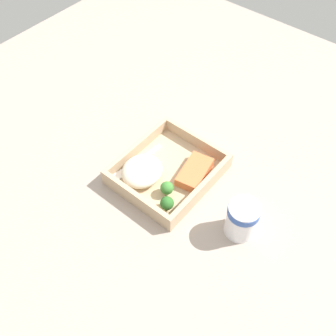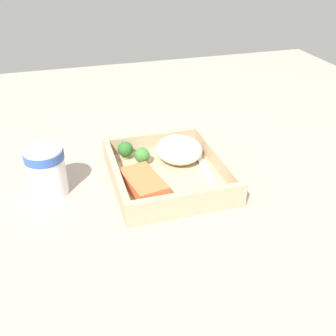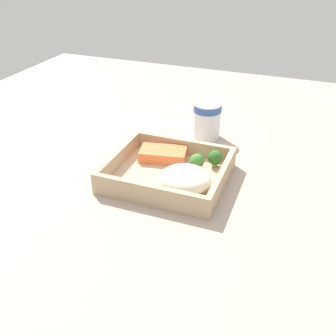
{
  "view_description": "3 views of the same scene",
  "coord_description": "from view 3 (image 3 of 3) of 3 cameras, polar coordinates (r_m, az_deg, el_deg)",
  "views": [
    {
      "loc": [
        46.55,
        38.33,
        78.66
      ],
      "look_at": [
        0.0,
        0.0,
        2.7
      ],
      "focal_mm": 42.0,
      "sensor_mm": 36.0,
      "label": 1
    },
    {
      "loc": [
        -62.62,
        18.42,
        42.5
      ],
      "look_at": [
        0.0,
        0.0,
        2.7
      ],
      "focal_mm": 42.0,
      "sensor_mm": 36.0,
      "label": 2
    },
    {
      "loc": [
        25.55,
        -67.03,
        45.73
      ],
      "look_at": [
        0.0,
        0.0,
        2.7
      ],
      "focal_mm": 42.0,
      "sensor_mm": 36.0,
      "label": 3
    }
  ],
  "objects": [
    {
      "name": "fork",
      "position": [
        0.77,
        0.43,
        -4.18
      ],
      "size": [
        15.89,
        3.21,
        0.44
      ],
      "color": "white",
      "rests_on": "takeout_tray"
    },
    {
      "name": "takeout_tray",
      "position": [
        0.85,
        -0.0,
        -1.22
      ],
      "size": [
        24.68,
        21.71,
        1.2
      ],
      "primitive_type": "cube",
      "color": "tan",
      "rests_on": "ground_plane"
    },
    {
      "name": "salmon_fillet",
      "position": [
        0.89,
        -0.72,
        2.0
      ],
      "size": [
        11.35,
        7.74,
        2.43
      ],
      "primitive_type": "cube",
      "rotation": [
        0.0,
        0.0,
        0.2
      ],
      "color": "#F3713F",
      "rests_on": "takeout_tray"
    },
    {
      "name": "ground_plane",
      "position": [
        0.86,
        -0.0,
        -2.12
      ],
      "size": [
        160.0,
        160.0,
        2.0
      ],
      "primitive_type": "cube",
      "color": "#A39285"
    },
    {
      "name": "broccoli_floret_2",
      "position": [
        0.87,
        6.85,
        1.46
      ],
      "size": [
        3.23,
        3.23,
        3.84
      ],
      "color": "#7C9956",
      "rests_on": "takeout_tray"
    },
    {
      "name": "mashed_potatoes",
      "position": [
        0.79,
        2.55,
        -1.58
      ],
      "size": [
        10.58,
        9.59,
        4.56
      ],
      "primitive_type": "ellipsoid",
      "color": "silver",
      "rests_on": "takeout_tray"
    },
    {
      "name": "paper_cup",
      "position": [
        1.01,
        5.68,
        7.16
      ],
      "size": [
        7.08,
        7.08,
        9.33
      ],
      "color": "white",
      "rests_on": "ground_plane"
    },
    {
      "name": "tray_rim",
      "position": [
        0.84,
        -0.0,
        0.14
      ],
      "size": [
        24.68,
        21.71,
        3.47
      ],
      "color": "tan",
      "rests_on": "takeout_tray"
    },
    {
      "name": "broccoli_floret_1",
      "position": [
        0.85,
        4.23,
        0.98
      ],
      "size": [
        3.18,
        3.18,
        3.78
      ],
      "color": "#79A258",
      "rests_on": "takeout_tray"
    }
  ]
}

